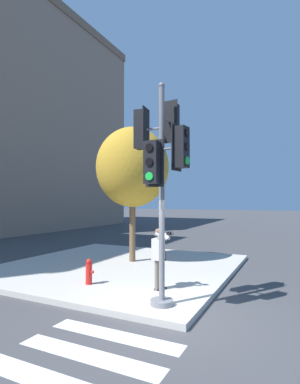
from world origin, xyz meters
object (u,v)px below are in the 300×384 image
at_px(traffic_signal_pole, 162,161).
at_px(street_tree, 133,167).
at_px(person_photographer, 159,253).
at_px(fire_hydrant, 89,272).

distance_m(traffic_signal_pole, street_tree, 5.02).
xyz_separation_m(traffic_signal_pole, street_tree, (4.00, 3.00, 0.42)).
bearing_deg(person_photographer, traffic_signal_pole, -152.95).
relative_size(person_photographer, fire_hydrant, 2.27).
height_order(traffic_signal_pole, street_tree, street_tree).
bearing_deg(fire_hydrant, person_photographer, -77.90).
bearing_deg(traffic_signal_pole, person_photographer, 27.05).
height_order(street_tree, fire_hydrant, street_tree).
relative_size(traffic_signal_pole, person_photographer, 3.15).
xyz_separation_m(traffic_signal_pole, person_photographer, (1.09, 0.56, -2.27)).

